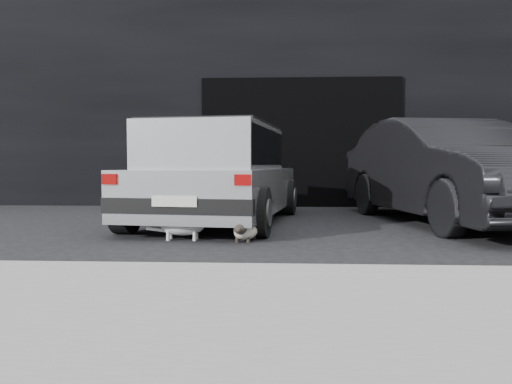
{
  "coord_description": "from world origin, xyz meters",
  "views": [
    {
      "loc": [
        0.63,
        -6.15,
        0.85
      ],
      "look_at": [
        0.33,
        -0.51,
        0.54
      ],
      "focal_mm": 35.0,
      "sensor_mm": 36.0,
      "label": 1
    }
  ],
  "objects_px": {
    "second_car": "(448,171)",
    "cat_siamese": "(245,231)",
    "cat_white": "(185,225)",
    "silver_hatchback": "(218,170)"
  },
  "relations": [
    {
      "from": "cat_siamese",
      "to": "cat_white",
      "type": "bearing_deg",
      "value": 5.45
    },
    {
      "from": "second_car",
      "to": "cat_siamese",
      "type": "bearing_deg",
      "value": -157.51
    },
    {
      "from": "cat_white",
      "to": "cat_siamese",
      "type": "bearing_deg",
      "value": 85.35
    },
    {
      "from": "second_car",
      "to": "cat_white",
      "type": "relative_size",
      "value": 6.11
    },
    {
      "from": "silver_hatchback",
      "to": "cat_siamese",
      "type": "bearing_deg",
      "value": -65.14
    },
    {
      "from": "cat_siamese",
      "to": "cat_white",
      "type": "relative_size",
      "value": 0.99
    },
    {
      "from": "silver_hatchback",
      "to": "second_car",
      "type": "height_order",
      "value": "second_car"
    },
    {
      "from": "cat_white",
      "to": "silver_hatchback",
      "type": "bearing_deg",
      "value": 173.6
    },
    {
      "from": "second_car",
      "to": "cat_white",
      "type": "xyz_separation_m",
      "value": [
        -3.49,
        -1.76,
        -0.59
      ]
    },
    {
      "from": "silver_hatchback",
      "to": "second_car",
      "type": "relative_size",
      "value": 0.88
    }
  ]
}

